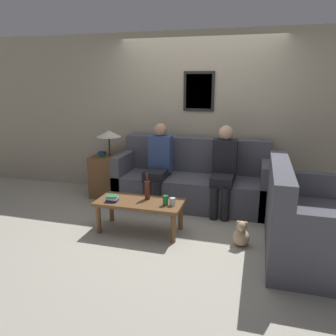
{
  "coord_description": "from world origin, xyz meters",
  "views": [
    {
      "loc": [
        0.94,
        -4.22,
        1.86
      ],
      "look_at": [
        -0.22,
        -0.08,
        0.71
      ],
      "focal_mm": 35.0,
      "sensor_mm": 36.0,
      "label": 1
    }
  ],
  "objects": [
    {
      "name": "couch_main",
      "position": [
        0.0,
        0.51,
        0.35
      ],
      "size": [
        2.29,
        0.83,
        1.0
      ],
      "color": "#4C4C56",
      "rests_on": "ground_plane"
    },
    {
      "name": "teddy_bear",
      "position": [
        0.82,
        -0.66,
        0.13
      ],
      "size": [
        0.19,
        0.19,
        0.3
      ],
      "color": "tan",
      "rests_on": "ground_plane"
    },
    {
      "name": "coffee_table",
      "position": [
        -0.44,
        -0.61,
        0.34
      ],
      "size": [
        1.09,
        0.49,
        0.4
      ],
      "color": "brown",
      "rests_on": "ground_plane"
    },
    {
      "name": "soda_can",
      "position": [
        -0.09,
        -0.66,
        0.46
      ],
      "size": [
        0.07,
        0.07,
        0.12
      ],
      "color": "#197A38",
      "rests_on": "coffee_table"
    },
    {
      "name": "couch_side",
      "position": [
        1.46,
        -0.67,
        0.35
      ],
      "size": [
        0.83,
        1.51,
        1.0
      ],
      "rotation": [
        0.0,
        0.0,
        1.57
      ],
      "color": "#4C4C56",
      "rests_on": "ground_plane"
    },
    {
      "name": "person_right",
      "position": [
        0.49,
        0.32,
        0.68
      ],
      "size": [
        0.34,
        0.6,
        1.25
      ],
      "color": "black",
      "rests_on": "ground_plane"
    },
    {
      "name": "wall_back",
      "position": [
        0.0,
        0.94,
        1.3
      ],
      "size": [
        9.0,
        0.08,
        2.6
      ],
      "color": "#9E937F",
      "rests_on": "ground_plane"
    },
    {
      "name": "ground_plane",
      "position": [
        0.0,
        0.0,
        0.0
      ],
      "size": [
        16.0,
        16.0,
        0.0
      ],
      "primitive_type": "plane",
      "color": "#ADA899"
    },
    {
      "name": "person_left",
      "position": [
        -0.49,
        0.34,
        0.68
      ],
      "size": [
        0.34,
        0.61,
        1.25
      ],
      "color": "black",
      "rests_on": "ground_plane"
    },
    {
      "name": "side_table_with_lamp",
      "position": [
        -1.41,
        0.5,
        0.41
      ],
      "size": [
        0.49,
        0.47,
        1.1
      ],
      "color": "brown",
      "rests_on": "ground_plane"
    },
    {
      "name": "book_stack",
      "position": [
        -0.77,
        -0.71,
        0.44
      ],
      "size": [
        0.15,
        0.14,
        0.07
      ],
      "color": "navy",
      "rests_on": "coffee_table"
    },
    {
      "name": "drinking_glass",
      "position": [
        -0.01,
        -0.65,
        0.45
      ],
      "size": [
        0.07,
        0.07,
        0.1
      ],
      "color": "silver",
      "rests_on": "coffee_table"
    },
    {
      "name": "wine_bottle",
      "position": [
        -0.37,
        -0.52,
        0.53
      ],
      "size": [
        0.07,
        0.07,
        0.33
      ],
      "color": "#562319",
      "rests_on": "coffee_table"
    }
  ]
}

